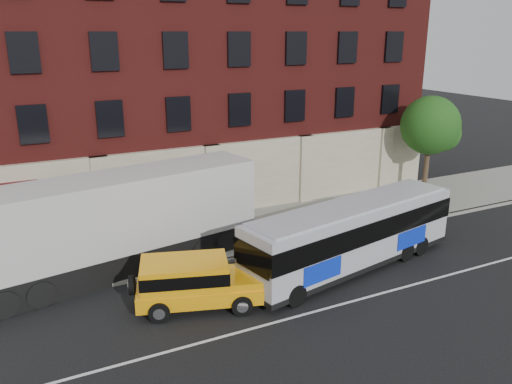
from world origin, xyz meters
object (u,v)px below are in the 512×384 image
yellow_suv (193,280)px  shipping_container (115,226)px  street_tree (431,128)px  sign_pole (66,260)px  city_bus (352,233)px

yellow_suv → shipping_container: (-1.93, 4.36, 1.04)m
shipping_container → yellow_suv: bearing=-66.1°
street_tree → yellow_suv: bearing=-159.9°
sign_pole → city_bus: city_bus is taller
sign_pole → yellow_suv: bearing=-38.0°
street_tree → shipping_container: 20.09m
sign_pole → shipping_container: bearing=27.3°
sign_pole → yellow_suv: 5.25m
city_bus → yellow_suv: (-7.38, -0.07, -0.57)m
street_tree → city_bus: (-10.53, -6.49, -2.75)m
city_bus → shipping_container: 10.26m
sign_pole → city_bus: bearing=-15.3°
street_tree → shipping_container: (-19.84, -2.20, -2.28)m
yellow_suv → shipping_container: shipping_container is taller
sign_pole → street_tree: (22.04, 3.34, 2.96)m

